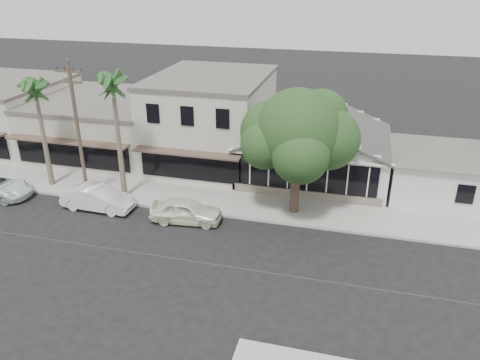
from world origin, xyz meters
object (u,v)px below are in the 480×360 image
(car_1, at_px, (98,198))
(car_0, at_px, (186,211))
(shade_tree, at_px, (297,133))
(utility_pole, at_px, (78,129))

(car_1, bearing_deg, car_0, -90.10)
(car_0, relative_size, shade_tree, 0.54)
(car_0, xyz_separation_m, car_1, (-5.91, 0.13, 0.03))
(car_0, xyz_separation_m, shade_tree, (6.00, 2.90, 4.41))
(utility_pole, xyz_separation_m, shade_tree, (13.42, 1.56, 0.35))
(car_0, bearing_deg, car_1, 83.12)
(shade_tree, bearing_deg, car_1, -166.90)
(utility_pole, distance_m, car_0, 8.57)
(car_1, bearing_deg, shade_tree, -75.74)
(utility_pole, distance_m, car_1, 4.48)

